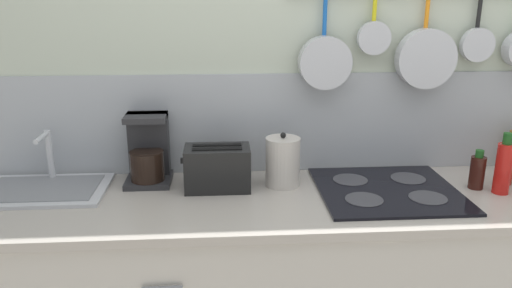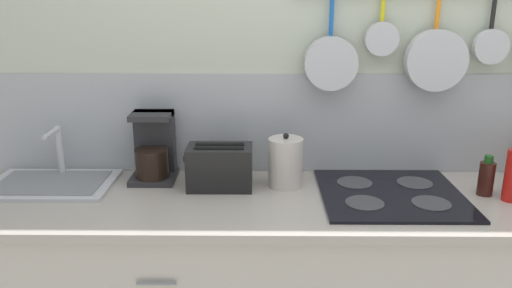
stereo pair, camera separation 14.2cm
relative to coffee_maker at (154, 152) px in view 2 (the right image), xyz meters
The scene contains 8 objects.
wall_back 0.95m from the coffee_maker, ahead, with size 7.20×0.16×2.60m.
countertop 0.94m from the coffee_maker, 14.02° to the right, with size 3.24×0.64×0.03m.
sink_basin 0.44m from the coffee_maker, 167.53° to the right, with size 0.52×0.35×0.23m.
coffee_maker is the anchor object (origin of this frame).
toaster 0.32m from the coffee_maker, 19.96° to the right, with size 0.28×0.16×0.18m.
kettle 0.57m from the coffee_maker, ahead, with size 0.14×0.14×0.23m.
cooktop 1.01m from the coffee_maker, 10.82° to the right, with size 0.56×0.54×0.01m.
bottle_dish_soap 1.38m from the coffee_maker, ahead, with size 0.06×0.06×0.17m.
Camera 2 is at (-0.44, -1.83, 1.67)m, focal length 35.00 mm.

